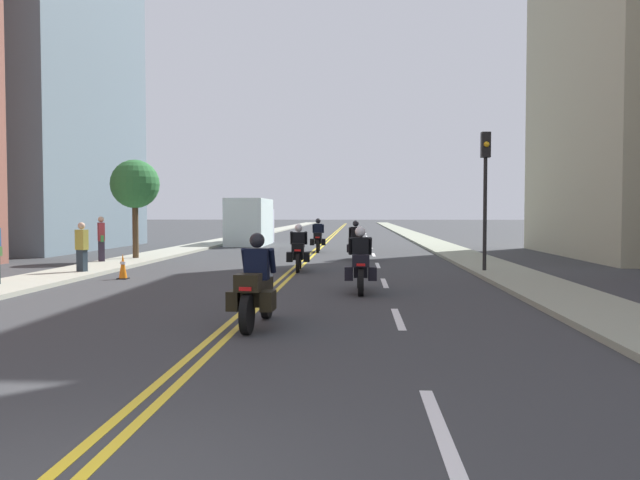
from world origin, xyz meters
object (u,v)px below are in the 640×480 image
motorcycle_3 (356,244)px  motorcycle_0 (256,289)px  parked_truck (251,224)px  pedestrian_1 (82,248)px  traffic_light_near (485,176)px  street_tree_0 (135,185)px  motorcycle_1 (360,266)px  pedestrian_2 (101,240)px  motorcycle_4 (318,239)px  motorcycle_2 (299,252)px  traffic_cone_0 (123,266)px

motorcycle_3 → motorcycle_0: bearing=-97.8°
motorcycle_0 → parked_truck: (-4.82, 28.34, 0.62)m
motorcycle_3 → pedestrian_1: 11.07m
traffic_light_near → motorcycle_0: bearing=-120.3°
street_tree_0 → motorcycle_0: bearing=-63.7°
motorcycle_0 → street_tree_0: 16.64m
traffic_light_near → pedestrian_1: (-12.65, -1.16, -2.27)m
motorcycle_1 → motorcycle_0: bearing=-111.0°
motorcycle_3 → pedestrian_2: pedestrian_2 is taller
pedestrian_1 → street_tree_0: bearing=116.2°
motorcycle_4 → traffic_light_near: 12.86m
motorcycle_4 → traffic_light_near: bearing=-63.1°
motorcycle_2 → pedestrian_2: size_ratio=1.17×
motorcycle_3 → traffic_light_near: 7.60m
motorcycle_1 → parked_truck: size_ratio=0.35×
motorcycle_1 → motorcycle_2: (-2.04, 5.64, 0.00)m
motorcycle_3 → pedestrian_1: bearing=-142.3°
traffic_light_near → pedestrian_2: bearing=167.8°
motorcycle_0 → motorcycle_3: size_ratio=1.04×
motorcycle_0 → parked_truck: bearing=103.1°
motorcycle_1 → traffic_light_near: 6.86m
street_tree_0 → parked_truck: size_ratio=0.63×
traffic_light_near → street_tree_0: traffic_light_near is taller
motorcycle_2 → pedestrian_2: bearing=160.2°
motorcycle_2 → traffic_light_near: size_ratio=0.47×
motorcycle_3 → street_tree_0: (-8.95, -1.01, 2.43)m
motorcycle_1 → pedestrian_2: pedestrian_2 is taller
motorcycle_0 → pedestrian_1: pedestrian_1 is taller
motorcycle_0 → street_tree_0: (-7.30, 14.76, 2.44)m
motorcycle_1 → motorcycle_2: 6.00m
traffic_light_near → parked_truck: bearing=119.8°
motorcycle_0 → traffic_cone_0: motorcycle_0 is taller
motorcycle_0 → motorcycle_4: (-0.24, 20.97, 0.02)m
pedestrian_2 → street_tree_0: 2.95m
motorcycle_1 → motorcycle_2: bearing=109.1°
motorcycle_0 → motorcycle_1: bearing=73.2°
motorcycle_1 → street_tree_0: bearing=131.9°
motorcycle_1 → pedestrian_2: 12.60m
motorcycle_1 → motorcycle_3: bearing=90.0°
motorcycle_0 → motorcycle_4: size_ratio=1.03×
motorcycle_0 → motorcycle_2: (-0.24, 10.50, 0.00)m
motorcycle_3 → motorcycle_4: (-1.89, 5.20, 0.02)m
motorcycle_0 → traffic_cone_0: size_ratio=2.98×
motorcycle_1 → traffic_cone_0: motorcycle_1 is taller
motorcycle_4 → parked_truck: bearing=120.4°
motorcycle_1 → street_tree_0: 13.66m
motorcycle_2 → motorcycle_4: bearing=87.1°
traffic_cone_0 → pedestrian_2: pedestrian_2 is taller
traffic_cone_0 → street_tree_0: (-2.12, 7.10, 2.72)m
motorcycle_4 → traffic_light_near: size_ratio=0.48×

